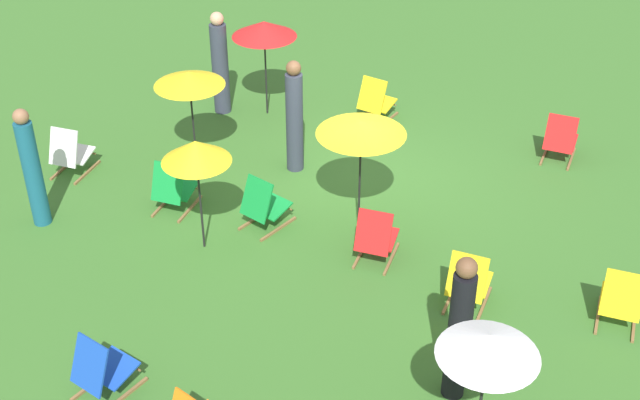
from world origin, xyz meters
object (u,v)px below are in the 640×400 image
Objects in this scene: deckchair_5 at (376,101)px; umbrella_2 at (489,346)px; deckchair_10 at (102,370)px; person_1 at (220,65)px; deckchair_6 at (376,237)px; deckchair_3 at (469,282)px; umbrella_0 at (196,152)px; deckchair_4 at (621,300)px; umbrella_4 at (264,29)px; deckchair_9 at (561,139)px; deckchair_7 at (70,153)px; person_3 at (459,330)px; umbrella_3 at (361,127)px; person_2 at (294,118)px; person_0 at (32,169)px; deckchair_1 at (173,188)px; deckchair_11 at (264,205)px; umbrella_1 at (189,79)px.

deckchair_5 is 7.91m from umbrella_2.
person_1 reaches higher than deckchair_10.
deckchair_5 is 4.15m from deckchair_6.
umbrella_0 is at bearing 3.14° from deckchair_3.
deckchair_4 is 0.47× the size of umbrella_4.
deckchair_9 is at bearing -129.87° from umbrella_0.
umbrella_0 is 4.25m from person_1.
person_3 is at bearing 157.39° from deckchair_7.
deckchair_3 is 6.61m from person_1.
deckchair_6 is 0.47× the size of umbrella_3.
person_1 reaches higher than person_2.
person_0 is (3.12, 5.17, 0.54)m from deckchair_5.
deckchair_7 is 8.24m from umbrella_2.
person_1 is at bearing -90.10° from person_3.
deckchair_4 is 1.00× the size of deckchair_10.
deckchair_3 is 0.45× the size of umbrella_2.
person_1 is at bearing -31.47° from umbrella_3.
deckchair_7 is 0.44× the size of person_2.
person_1 is (1.07, -3.09, 0.54)m from deckchair_1.
deckchair_1 is 1.45m from deckchair_11.
deckchair_3 and deckchair_11 have the same top height.
deckchair_3 is 1.00× the size of deckchair_9.
deckchair_6 is (1.44, -0.37, 0.00)m from deckchair_3.
deckchair_7 is at bearing -10.74° from deckchair_1.
deckchair_9 is at bearing -83.40° from person_1.
umbrella_2 is 0.99× the size of person_2.
person_2 is at bearing -156.44° from umbrella_1.
deckchair_1 is at bearing 27.08° from person_0.
deckchair_5 and deckchair_11 have the same top height.
deckchair_3 is 1.00× the size of deckchair_7.
umbrella_2 is (-0.89, 2.52, 1.36)m from deckchair_3.
person_3 is (0.54, -0.96, -0.79)m from umbrella_2.
umbrella_0 is at bearing -24.27° from umbrella_2.
person_3 is (-2.32, 2.53, -0.73)m from umbrella_3.
deckchair_6 is at bearing -3.85° from deckchair_4.
umbrella_2 reaches higher than deckchair_5.
deckchair_3 is 3.94m from umbrella_0.
person_2 reaches higher than deckchair_10.
umbrella_0 reaches higher than deckchair_1.
deckchair_11 is 2.43m from umbrella_1.
umbrella_3 reaches higher than deckchair_5.
umbrella_2 is at bearing 127.59° from deckchair_5.
person_1 reaches higher than deckchair_3.
umbrella_0 is 2.27m from umbrella_1.
deckchair_4 is at bearing -79.19° from person_2.
umbrella_2 reaches higher than deckchair_9.
deckchair_4 is (-6.46, -0.33, 0.00)m from deckchair_1.
deckchair_1 is 2.02m from person_0.
deckchair_5 is at bearing -161.34° from umbrella_4.
person_2 is (-2.62, -3.04, 0.01)m from person_0.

